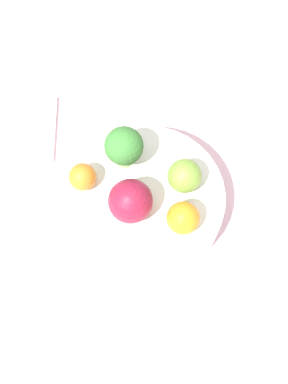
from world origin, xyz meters
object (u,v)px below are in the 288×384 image
Objects in this scene: bowl at (144,202)px; broccoli at (124,147)px; napkin at (14,129)px; orange_back at (183,218)px; apple_green at (130,201)px; orange_front at (82,177)px; apple_red at (185,176)px.

broccoli is (-0.05, -0.02, 0.06)m from bowl.
orange_back is at bearing 44.38° from napkin.
bowl is 0.23m from napkin.
orange_front is (-0.05, -0.05, -0.01)m from apple_green.
broccoli is 1.84× the size of orange_front.
apple_red is at bearing 96.97° from bowl.
napkin is at bearing -134.14° from bowl.
broccoli is 0.19m from napkin.
apple_green is 0.23m from napkin.
napkin is (-0.12, -0.09, -0.06)m from orange_front.
apple_green reaches higher than apple_red.
bowl is at bearing 129.71° from apple_green.
apple_green reaches higher than napkin.
apple_red is 0.79× the size of apple_green.
bowl is 0.06m from apple_green.
broccoli is 1.59× the size of orange_back.
bowl is 0.07m from apple_red.
bowl is 0.08m from broccoli.
orange_back is (0.10, 0.05, -0.02)m from broccoli.
orange_front is 0.86× the size of orange_back.
orange_front is at bearing 35.23° from napkin.
bowl is at bearing -83.03° from apple_red.
apple_red is at bearing 55.10° from napkin.
apple_red is 1.24× the size of orange_front.
napkin is (-0.15, -0.21, -0.06)m from apple_red.
apple_red is 0.13m from orange_front.
broccoli is at bearing 54.86° from napkin.
apple_green is (0.02, -0.02, 0.05)m from bowl.
broccoli is 1.18× the size of apple_green.
apple_red is 0.08m from apple_green.
orange_front is at bearing -69.89° from broccoli.
orange_back is at bearing 28.07° from broccoli.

